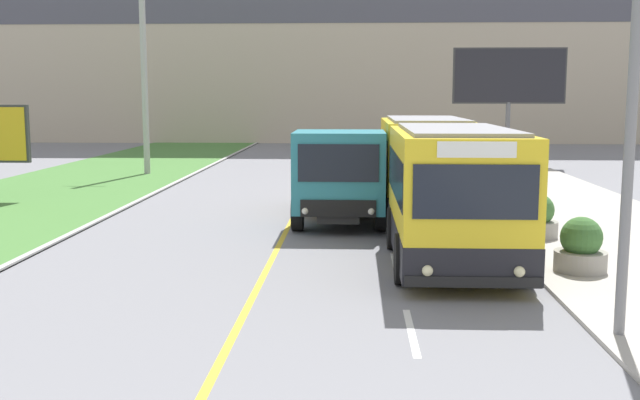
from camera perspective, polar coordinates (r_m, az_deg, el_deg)
The scene contains 10 objects.
city_bus at distance 19.35m, azimuth 8.92°, elevation 1.55°, with size 2.64×12.29×2.99m.
dump_truck at distance 21.16m, azimuth 1.52°, elevation 1.73°, with size 2.54×6.53×2.69m.
car_distant at distance 37.02m, azimuth 2.58°, elevation 3.41°, with size 1.80×4.30×1.45m.
utility_pole_far at distance 35.60m, azimuth -13.28°, elevation 10.35°, with size 1.80×0.28×10.37m.
traffic_light_mast at distance 11.63m, azimuth 19.89°, elevation 9.02°, with size 2.28×0.32×6.26m.
billboard_large at distance 39.70m, azimuth 14.22°, elevation 8.94°, with size 5.69×0.24×6.03m.
planter_round_near at distance 16.20m, azimuth 19.26°, elevation -3.45°, with size 1.06×1.06×1.13m.
planter_round_second at distance 19.72m, azimuth 16.23°, elevation -1.35°, with size 1.04×1.04×1.11m.
planter_round_third at distance 23.31m, azimuth 14.41°, elevation 0.12°, with size 1.02×1.02×1.11m.
planter_round_far at distance 26.90m, azimuth 12.75°, elevation 1.25°, with size 1.06×1.06×1.16m.
Camera 1 is at (1.85, -3.52, 3.67)m, focal length 42.00 mm.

